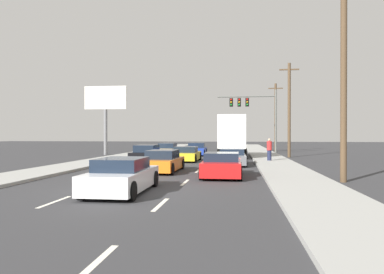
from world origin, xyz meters
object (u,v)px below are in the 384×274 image
(box_truck, at_px, (232,135))
(car_blue, at_px, (197,150))
(car_tan, at_px, (168,150))
(car_yellow, at_px, (186,154))
(car_gray, at_px, (232,157))
(car_orange, at_px, (163,162))
(car_red, at_px, (222,165))
(utility_pole_near, at_px, (344,75))
(car_black, at_px, (147,153))
(roadside_billboard, at_px, (105,105))
(car_white, at_px, (122,176))
(utility_pole_mid, at_px, (289,109))
(traffic_signal_mast, at_px, (249,107))
(pedestrian_near_corner, at_px, (269,149))
(utility_pole_far, at_px, (276,116))

(box_truck, bearing_deg, car_blue, 139.60)
(car_blue, bearing_deg, car_tan, 179.59)
(car_yellow, bearing_deg, car_gray, -40.23)
(car_blue, height_order, car_orange, car_blue)
(car_gray, bearing_deg, car_red, -93.11)
(car_blue, xyz_separation_m, box_truck, (3.66, -3.11, 1.55))
(utility_pole_near, bearing_deg, box_truck, 107.57)
(car_black, distance_m, roadside_billboard, 10.54)
(car_yellow, xyz_separation_m, car_white, (-0.13, -15.45, 0.05))
(roadside_billboard, bearing_deg, box_truck, -11.36)
(car_gray, bearing_deg, car_tan, 121.41)
(car_yellow, relative_size, car_orange, 0.98)
(utility_pole_mid, bearing_deg, car_yellow, -145.94)
(car_blue, bearing_deg, traffic_signal_mast, 43.25)
(box_truck, bearing_deg, car_yellow, -126.27)
(car_white, relative_size, car_gray, 0.96)
(roadside_billboard, bearing_deg, car_blue, 2.79)
(car_tan, relative_size, pedestrian_near_corner, 2.59)
(car_yellow, distance_m, utility_pole_far, 19.97)
(car_orange, relative_size, car_white, 1.00)
(box_truck, relative_size, car_gray, 1.68)
(car_tan, xyz_separation_m, car_yellow, (3.11, -7.99, -0.04))
(car_black, height_order, car_white, car_black)
(utility_pole_near, bearing_deg, utility_pole_far, 89.94)
(car_tan, bearing_deg, traffic_signal_mast, 31.12)
(utility_pole_near, bearing_deg, car_black, 135.42)
(car_white, height_order, utility_pole_near, utility_pole_near)
(car_white, bearing_deg, car_blue, 89.91)
(car_gray, height_order, traffic_signal_mast, traffic_signal_mast)
(car_orange, height_order, car_white, car_white)
(car_orange, bearing_deg, roadside_billboard, 121.13)
(car_orange, xyz_separation_m, roadside_billboard, (-9.46, 15.67, 4.60))
(car_black, xyz_separation_m, utility_pole_far, (12.09, 17.11, 3.82))
(car_tan, height_order, car_gray, car_tan)
(utility_pole_near, distance_m, pedestrian_near_corner, 12.04)
(car_orange, bearing_deg, traffic_signal_mast, 75.42)
(box_truck, bearing_deg, utility_pole_far, 67.63)
(traffic_signal_mast, xyz_separation_m, roadside_billboard, (-14.99, -5.61, -0.17))
(car_yellow, height_order, traffic_signal_mast, traffic_signal_mast)
(car_white, distance_m, roadside_billboard, 25.26)
(car_gray, bearing_deg, utility_pole_near, -58.81)
(car_red, bearing_deg, utility_pole_far, 78.76)
(car_tan, bearing_deg, car_white, -82.75)
(car_black, xyz_separation_m, car_orange, (3.17, -8.56, -0.01))
(car_gray, bearing_deg, utility_pole_far, 76.09)
(car_tan, bearing_deg, utility_pole_near, -58.68)
(car_gray, bearing_deg, car_orange, -127.05)
(car_tan, distance_m, car_orange, 16.42)
(box_truck, distance_m, utility_pole_near, 17.35)
(car_red, xyz_separation_m, pedestrian_near_corner, (3.19, 9.79, 0.41))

